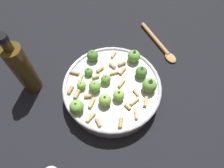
# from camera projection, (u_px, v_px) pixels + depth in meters

# --- Properties ---
(ground_plane) EXTENTS (2.40, 2.40, 0.00)m
(ground_plane) POSITION_uv_depth(u_px,v_px,m) (112.00, 94.00, 0.69)
(ground_plane) COLOR black
(cooking_pan) EXTENTS (0.32, 0.32, 0.12)m
(cooking_pan) POSITION_uv_depth(u_px,v_px,m) (112.00, 89.00, 0.66)
(cooking_pan) COLOR #B7B7BC
(cooking_pan) RESTS_ON ground
(olive_oil_bottle) EXTENTS (0.06, 0.06, 0.25)m
(olive_oil_bottle) POSITION_uv_depth(u_px,v_px,m) (23.00, 69.00, 0.62)
(olive_oil_bottle) COLOR #4C3814
(olive_oil_bottle) RESTS_ON ground
(wooden_spoon) EXTENTS (0.10, 0.22, 0.02)m
(wooden_spoon) POSITION_uv_depth(u_px,v_px,m) (160.00, 44.00, 0.80)
(wooden_spoon) COLOR #B2844C
(wooden_spoon) RESTS_ON ground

